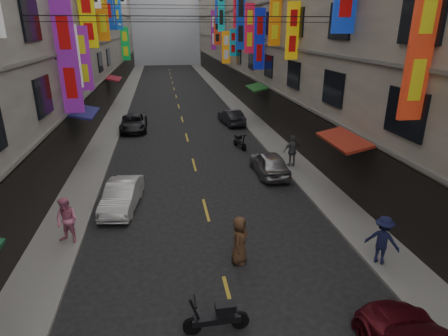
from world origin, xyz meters
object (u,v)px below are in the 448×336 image
object	(u,v)px
scooter_crossing	(217,317)
pedestrian_lfar	(67,221)
car_left_far	(134,123)
pedestrian_rnear	(383,240)
car_right_mid	(269,163)
car_right_far	(231,117)
car_left_mid	(122,196)
pedestrian_crossing	(239,240)
scooter_far_right	(240,142)
pedestrian_rfar	(293,151)

from	to	relation	value
scooter_crossing	pedestrian_lfar	distance (m)	7.11
car_left_far	scooter_crossing	bearing A→B (deg)	-81.59
pedestrian_rnear	pedestrian_lfar	bearing A→B (deg)	26.26
scooter_crossing	car_right_mid	world-z (taller)	car_right_mid
scooter_crossing	car_right_mid	size ratio (longest dim) A/B	0.47
car_right_far	pedestrian_rnear	distance (m)	20.59
car_left_mid	pedestrian_crossing	xyz separation A→B (m)	(4.38, -4.94, 0.25)
scooter_far_right	pedestrian_crossing	xyz separation A→B (m)	(-2.67, -12.90, 0.43)
pedestrian_rnear	car_right_mid	bearing A→B (deg)	-38.77
car_right_mid	pedestrian_rnear	bearing A→B (deg)	98.22
car_left_mid	car_right_far	xyz separation A→B (m)	(7.70, 14.63, 0.01)
scooter_crossing	pedestrian_rnear	world-z (taller)	pedestrian_rnear
car_left_far	pedestrian_rfar	xyz separation A→B (m)	(9.58, -10.18, 0.44)
car_right_mid	pedestrian_rnear	xyz separation A→B (m)	(1.40, -8.92, 0.33)
pedestrian_rfar	car_left_far	bearing A→B (deg)	-53.74
pedestrian_lfar	pedestrian_rnear	bearing A→B (deg)	9.04
scooter_crossing	car_right_mid	distance (m)	11.88
pedestrian_rfar	scooter_crossing	bearing A→B (deg)	55.40
scooter_far_right	car_left_mid	xyz separation A→B (m)	(-7.05, -7.96, 0.18)
scooter_crossing	pedestrian_rfar	xyz separation A→B (m)	(6.12, 11.71, 0.60)
car_left_mid	pedestrian_crossing	bearing A→B (deg)	-40.41
car_right_mid	car_right_far	distance (m)	11.62
pedestrian_lfar	pedestrian_rnear	xyz separation A→B (m)	(10.80, -3.10, -0.03)
scooter_crossing	car_right_far	bearing A→B (deg)	-11.83
car_left_far	pedestrian_rnear	bearing A→B (deg)	-65.21
car_right_mid	car_right_far	size ratio (longest dim) A/B	1.02
car_right_mid	pedestrian_rfar	bearing A→B (deg)	-155.73
car_left_far	pedestrian_lfar	size ratio (longest dim) A/B	2.44
scooter_crossing	car_right_far	size ratio (longest dim) A/B	0.47
scooter_far_right	car_right_mid	xyz separation A→B (m)	(0.65, -4.96, 0.22)
car_left_mid	car_left_far	xyz separation A→B (m)	(-0.30, 13.92, -0.01)
car_left_mid	pedestrian_rnear	size ratio (longest dim) A/B	2.16
scooter_far_right	car_left_mid	bearing A→B (deg)	34.61
car_left_far	pedestrian_crossing	distance (m)	19.44
car_left_far	car_right_mid	distance (m)	13.54
car_left_far	car_right_far	bearing A→B (deg)	4.44
pedestrian_rnear	pedestrian_crossing	world-z (taller)	pedestrian_rnear
car_right_far	pedestrian_crossing	distance (m)	19.85
car_left_mid	pedestrian_crossing	world-z (taller)	pedestrian_crossing
car_left_far	car_right_far	xyz separation A→B (m)	(8.00, 0.70, 0.02)
pedestrian_crossing	car_left_mid	bearing A→B (deg)	66.49
car_right_far	pedestrian_rnear	xyz separation A→B (m)	(1.40, -20.54, 0.36)
scooter_crossing	pedestrian_lfar	xyz separation A→B (m)	(-4.86, 5.16, 0.57)
scooter_far_right	pedestrian_rfar	distance (m)	4.81
scooter_crossing	car_left_far	bearing A→B (deg)	8.52
pedestrian_lfar	pedestrian_rfar	xyz separation A→B (m)	(10.98, 6.55, 0.03)
scooter_crossing	scooter_far_right	size ratio (longest dim) A/B	1.01
scooter_crossing	pedestrian_crossing	bearing A→B (deg)	-22.39
scooter_crossing	pedestrian_rnear	distance (m)	6.31
scooter_crossing	scooter_far_right	xyz separation A→B (m)	(3.89, 15.93, 0.00)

